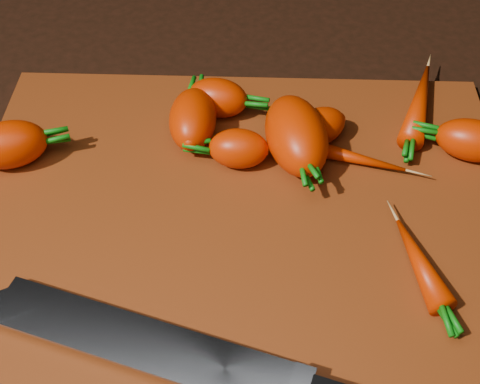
{
  "coord_description": "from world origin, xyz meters",
  "views": [
    {
      "loc": [
        0.01,
        -0.39,
        0.47
      ],
      "look_at": [
        0.0,
        0.01,
        0.03
      ],
      "focal_mm": 50.0,
      "sensor_mm": 36.0,
      "label": 1
    }
  ],
  "objects": [
    {
      "name": "carrot_3",
      "position": [
        -0.05,
        0.1,
        0.04
      ],
      "size": [
        0.05,
        0.08,
        0.05
      ],
      "primitive_type": "ellipsoid",
      "rotation": [
        0.0,
        0.0,
        1.58
      ],
      "color": "#BF2500",
      "rests_on": "cutting_board"
    },
    {
      "name": "carrot_2",
      "position": [
        0.05,
        0.07,
        0.04
      ],
      "size": [
        0.08,
        0.11,
        0.06
      ],
      "primitive_type": "ellipsoid",
      "rotation": [
        0.0,
        0.0,
        -1.35
      ],
      "color": "#BF2500",
      "rests_on": "cutting_board"
    },
    {
      "name": "carrot_4",
      "position": [
        0.07,
        0.1,
        0.03
      ],
      "size": [
        0.07,
        0.06,
        0.04
      ],
      "primitive_type": "ellipsoid",
      "rotation": [
        0.0,
        0.0,
        3.67
      ],
      "color": "#BF2500",
      "rests_on": "cutting_board"
    },
    {
      "name": "carrot_7",
      "position": [
        0.18,
        0.15,
        0.03
      ],
      "size": [
        0.06,
        0.13,
        0.03
      ],
      "primitive_type": "ellipsoid",
      "rotation": [
        0.0,
        0.0,
        1.28
      ],
      "color": "#BF2500",
      "rests_on": "cutting_board"
    },
    {
      "name": "carrot_9",
      "position": [
        0.15,
        -0.06,
        0.02
      ],
      "size": [
        0.05,
        0.09,
        0.02
      ],
      "primitive_type": "ellipsoid",
      "rotation": [
        0.0,
        0.0,
        1.84
      ],
      "color": "#BF2500",
      "rests_on": "cutting_board"
    },
    {
      "name": "carrot_8",
      "position": [
        0.1,
        0.07,
        0.02
      ],
      "size": [
        0.11,
        0.05,
        0.02
      ],
      "primitive_type": "ellipsoid",
      "rotation": [
        0.0,
        0.0,
        -0.31
      ],
      "color": "#BF2500",
      "rests_on": "cutting_board"
    },
    {
      "name": "cutting_board",
      "position": [
        0.0,
        0.0,
        0.01
      ],
      "size": [
        0.5,
        0.4,
        0.01
      ],
      "primitive_type": "cube",
      "color": "maroon",
      "rests_on": "ground"
    },
    {
      "name": "carrot_6",
      "position": [
        0.22,
        0.08,
        0.03
      ],
      "size": [
        0.08,
        0.06,
        0.04
      ],
      "primitive_type": "ellipsoid",
      "rotation": [
        0.0,
        0.0,
        2.87
      ],
      "color": "#BF2500",
      "rests_on": "cutting_board"
    },
    {
      "name": "carrot_0",
      "position": [
        -0.22,
        0.06,
        0.03
      ],
      "size": [
        0.08,
        0.07,
        0.05
      ],
      "primitive_type": "ellipsoid",
      "rotation": [
        0.0,
        0.0,
        0.33
      ],
      "color": "#BF2500",
      "rests_on": "cutting_board"
    },
    {
      "name": "carrot_1",
      "position": [
        -0.0,
        0.06,
        0.03
      ],
      "size": [
        0.06,
        0.04,
        0.04
      ],
      "primitive_type": "ellipsoid",
      "rotation": [
        0.0,
        0.0,
        3.11
      ],
      "color": "#BF2500",
      "rests_on": "cutting_board"
    },
    {
      "name": "carrot_5",
      "position": [
        -0.03,
        0.14,
        0.03
      ],
      "size": [
        0.07,
        0.05,
        0.04
      ],
      "primitive_type": "ellipsoid",
      "rotation": [
        0.0,
        0.0,
        -0.19
      ],
      "color": "#BF2500",
      "rests_on": "cutting_board"
    },
    {
      "name": "ground",
      "position": [
        0.0,
        0.0,
        -0.01
      ],
      "size": [
        2.0,
        2.0,
        0.01
      ],
      "primitive_type": "cube",
      "color": "black"
    },
    {
      "name": "knife",
      "position": [
        -0.05,
        -0.15,
        0.02
      ],
      "size": [
        0.38,
        0.15,
        0.02
      ],
      "rotation": [
        0.0,
        0.0,
        -0.3
      ],
      "color": "gray",
      "rests_on": "cutting_board"
    }
  ]
}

